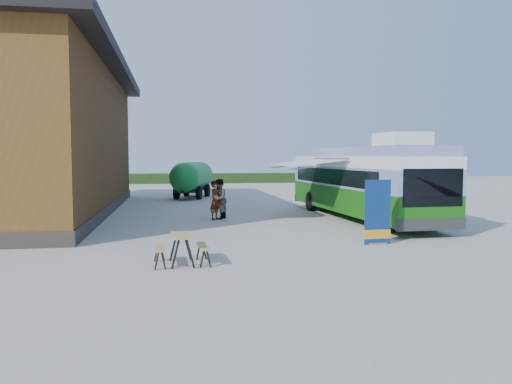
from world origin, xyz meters
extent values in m
plane|color=#BCB7AD|center=(0.00, 0.00, 0.00)|extent=(100.00, 100.00, 0.00)
cube|color=brown|center=(-10.50, 10.00, 3.50)|extent=(8.00, 20.00, 7.00)
cube|color=black|center=(-10.50, 10.00, 7.25)|extent=(9.60, 21.20, 0.50)
cube|color=#332D28|center=(-10.50, 10.00, 0.25)|extent=(8.10, 20.10, 0.50)
cube|color=#264419|center=(8.00, 38.00, 0.50)|extent=(40.00, 3.00, 1.00)
cube|color=#1B7313|center=(4.83, 5.52, 0.89)|extent=(3.04, 12.01, 1.09)
cube|color=#7A8BBE|center=(4.83, 5.52, 1.88)|extent=(3.04, 12.01, 0.89)
cube|color=black|center=(3.57, 5.96, 1.88)|extent=(0.51, 9.91, 0.69)
cube|color=black|center=(6.03, 6.08, 1.88)|extent=(0.51, 9.91, 0.69)
cube|color=white|center=(4.83, 5.52, 2.55)|extent=(3.04, 12.01, 0.45)
cube|color=#7A8BBE|center=(4.83, 5.52, 2.98)|extent=(2.88, 11.80, 0.40)
cube|color=white|center=(5.00, 1.76, 3.42)|extent=(1.67, 1.86, 0.50)
cube|color=black|center=(5.10, -0.39, 1.74)|extent=(2.23, 0.16, 1.29)
cube|color=#2D2D2D|center=(5.10, -0.34, 0.50)|extent=(2.54, 0.32, 0.40)
cube|color=#2D2D2D|center=(4.55, 11.39, 0.50)|extent=(2.54, 0.32, 0.40)
cylinder|color=black|center=(3.89, 1.51, 0.50)|extent=(0.34, 1.00, 0.99)
cylinder|color=black|center=(6.13, 1.61, 0.50)|extent=(0.34, 1.00, 0.99)
cylinder|color=black|center=(3.54, 8.94, 0.50)|extent=(0.34, 1.00, 0.99)
cylinder|color=black|center=(5.78, 9.04, 0.50)|extent=(0.34, 1.00, 0.99)
cube|color=white|center=(2.34, 5.58, 2.66)|extent=(2.50, 3.85, 0.29)
cube|color=#A5A8AD|center=(3.51, 5.63, 2.83)|extent=(0.34, 4.05, 0.15)
cylinder|color=#A5A8AD|center=(2.41, 4.01, 2.56)|extent=(2.43, 0.16, 0.30)
cylinder|color=#A5A8AD|center=(2.27, 7.15, 2.56)|extent=(2.43, 0.16, 0.30)
cube|color=navy|center=(2.88, -1.06, 1.03)|extent=(0.87, 0.07, 2.05)
cube|color=orange|center=(2.88, -1.06, 0.33)|extent=(0.89, 0.08, 0.29)
cube|color=#A5A8AD|center=(2.88, -1.06, 0.03)|extent=(0.62, 0.21, 0.06)
cylinder|color=#A5A8AD|center=(2.88, -1.04, 1.03)|extent=(0.03, 0.03, 2.05)
cube|color=tan|center=(-3.28, -3.01, 0.76)|extent=(0.56, 1.23, 0.04)
cube|color=tan|center=(-3.83, -3.04, 0.45)|extent=(0.31, 1.22, 0.04)
cube|color=tan|center=(-2.72, -2.99, 0.45)|extent=(0.31, 1.22, 0.04)
cube|color=black|center=(-3.43, -3.53, 0.37)|extent=(0.05, 0.05, 0.75)
cube|color=black|center=(-3.07, -3.51, 0.37)|extent=(0.05, 0.05, 0.75)
cube|color=black|center=(-3.48, -2.52, 0.37)|extent=(0.05, 0.05, 0.75)
cube|color=black|center=(-3.12, -2.50, 0.37)|extent=(0.05, 0.05, 0.75)
imported|color=#999999|center=(-1.64, 6.03, 0.86)|extent=(0.69, 0.75, 1.72)
imported|color=#999999|center=(-1.46, 6.26, 0.90)|extent=(0.98, 1.07, 1.79)
cylinder|color=#167A2B|center=(-2.17, 18.27, 1.45)|extent=(3.05, 4.67, 1.94)
sphere|color=#167A2B|center=(-2.76, 16.20, 1.45)|extent=(1.94, 1.94, 1.94)
sphere|color=#167A2B|center=(-1.58, 20.34, 1.45)|extent=(1.94, 1.94, 1.94)
cube|color=black|center=(-2.17, 18.27, 0.59)|extent=(2.49, 4.70, 0.22)
cube|color=black|center=(-2.94, 15.58, 0.54)|extent=(0.48, 1.28, 0.11)
cylinder|color=black|center=(-3.25, 17.24, 0.43)|extent=(0.50, 0.90, 0.86)
cylinder|color=black|center=(-1.80, 16.82, 0.43)|extent=(0.50, 0.90, 0.86)
cylinder|color=black|center=(-2.54, 19.72, 0.43)|extent=(0.50, 0.90, 0.86)
cylinder|color=black|center=(-1.09, 19.31, 0.43)|extent=(0.50, 0.90, 0.86)
camera|label=1|loc=(-3.48, -15.83, 2.76)|focal=35.00mm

